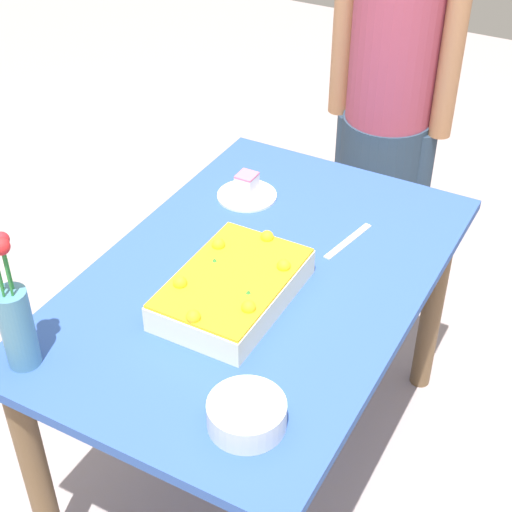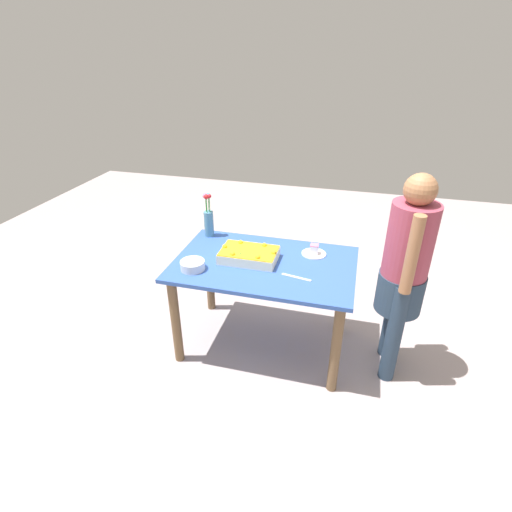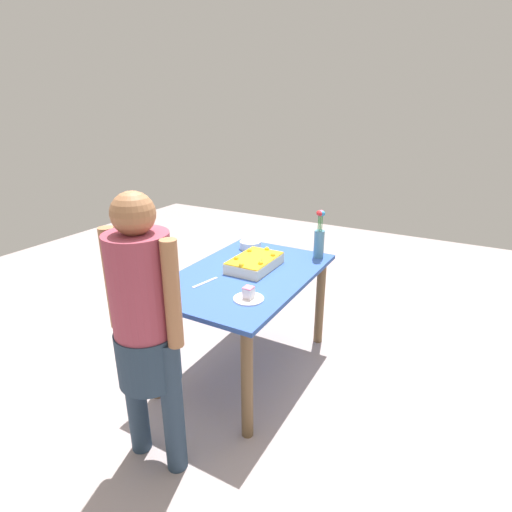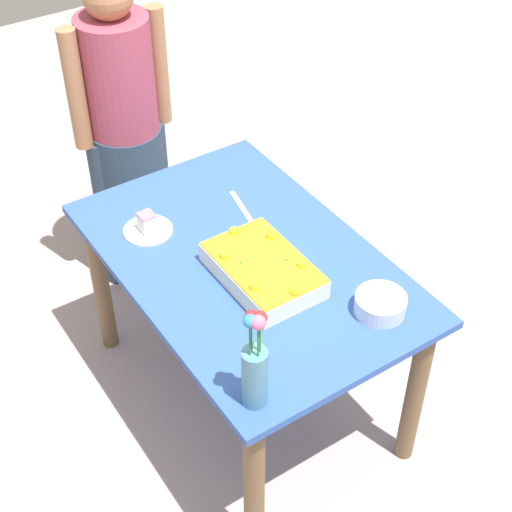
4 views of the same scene
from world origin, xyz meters
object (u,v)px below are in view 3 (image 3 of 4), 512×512
at_px(sheet_cake, 255,262).
at_px(flower_vase, 319,239).
at_px(cake_knife, 205,282).
at_px(fruit_bowl, 250,245).
at_px(serving_plate_with_slice, 249,296).
at_px(person_standing, 145,321).

bearing_deg(sheet_cake, flower_vase, -36.45).
xyz_separation_m(cake_knife, fruit_bowl, (0.73, 0.08, 0.03)).
relative_size(serving_plate_with_slice, person_standing, 0.12).
height_order(cake_knife, flower_vase, flower_vase).
bearing_deg(person_standing, fruit_bowl, 9.01).
distance_m(sheet_cake, flower_vase, 0.54).
height_order(sheet_cake, flower_vase, flower_vase).
relative_size(fruit_bowl, person_standing, 0.12).
distance_m(flower_vase, fruit_bowl, 0.57).
relative_size(sheet_cake, person_standing, 0.28).
bearing_deg(serving_plate_with_slice, cake_knife, 79.27).
bearing_deg(person_standing, sheet_cake, -0.41).
xyz_separation_m(sheet_cake, cake_knife, (-0.38, 0.16, -0.04)).
height_order(sheet_cake, cake_knife, sheet_cake).
xyz_separation_m(fruit_bowl, person_standing, (-1.42, -0.23, 0.07)).
bearing_deg(sheet_cake, serving_plate_with_slice, -154.95).
xyz_separation_m(serving_plate_with_slice, fruit_bowl, (0.80, 0.44, 0.01)).
relative_size(flower_vase, person_standing, 0.25).
bearing_deg(fruit_bowl, flower_vase, -81.42).
xyz_separation_m(serving_plate_with_slice, cake_knife, (0.07, 0.37, -0.02)).
relative_size(sheet_cake, cake_knife, 1.95).
distance_m(serving_plate_with_slice, flower_vase, 0.89).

